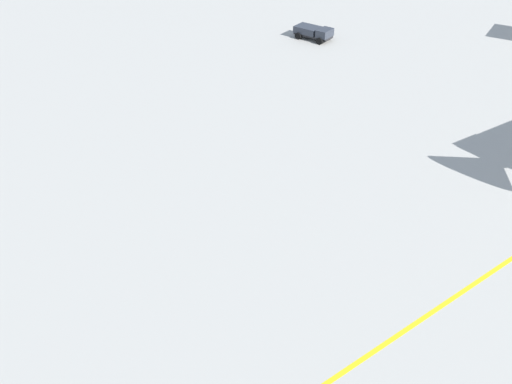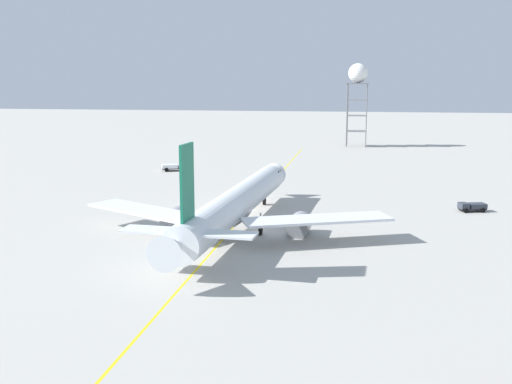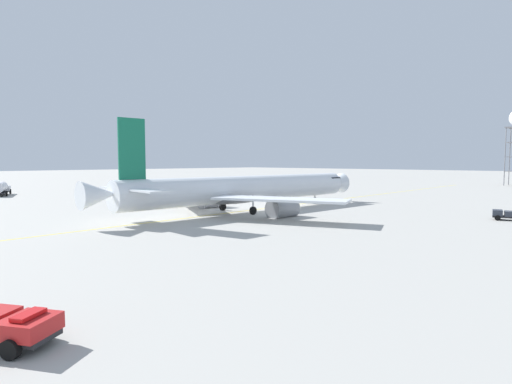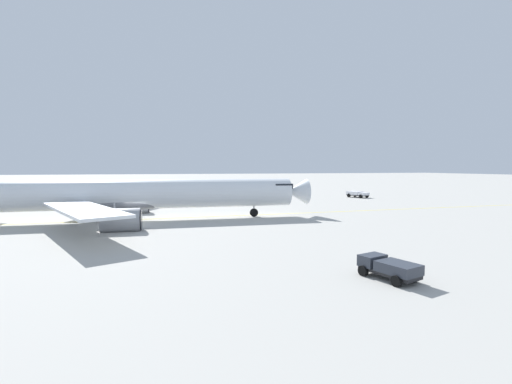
% 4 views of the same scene
% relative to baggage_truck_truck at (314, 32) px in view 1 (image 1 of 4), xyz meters
% --- Properties ---
extents(baggage_truck_truck, '(3.86, 2.68, 1.22)m').
position_rel_baggage_truck_truck_xyz_m(baggage_truck_truck, '(0.00, 0.00, 0.00)').
color(baggage_truck_truck, '#232326').
rests_on(baggage_truck_truck, ground_plane).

